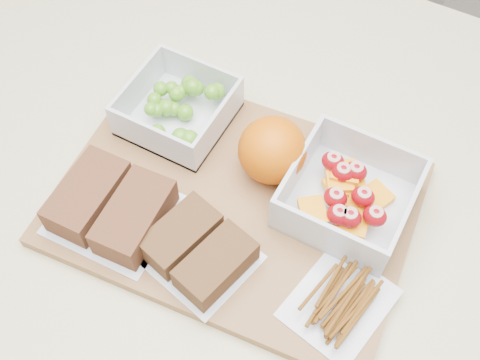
{
  "coord_description": "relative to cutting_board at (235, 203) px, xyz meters",
  "views": [
    {
      "loc": [
        0.17,
        -0.34,
        1.54
      ],
      "look_at": [
        -0.02,
        0.0,
        0.93
      ],
      "focal_mm": 45.0,
      "sensor_mm": 36.0,
      "label": 1
    }
  ],
  "objects": [
    {
      "name": "counter",
      "position": [
        0.01,
        0.02,
        -0.46
      ],
      "size": [
        1.2,
        0.9,
        0.9
      ],
      "primitive_type": "cube",
      "color": "beige",
      "rests_on": "ground"
    },
    {
      "name": "cutting_board",
      "position": [
        0.0,
        0.0,
        0.0
      ],
      "size": [
        0.44,
        0.34,
        0.02
      ],
      "primitive_type": "cube",
      "rotation": [
        0.0,
        0.0,
        0.09
      ],
      "color": "olive",
      "rests_on": "counter"
    },
    {
      "name": "grape_container",
      "position": [
        -0.12,
        0.08,
        0.03
      ],
      "size": [
        0.13,
        0.13,
        0.05
      ],
      "color": "silver",
      "rests_on": "cutting_board"
    },
    {
      "name": "fruit_container",
      "position": [
        0.12,
        0.06,
        0.03
      ],
      "size": [
        0.14,
        0.14,
        0.06
      ],
      "color": "silver",
      "rests_on": "cutting_board"
    },
    {
      "name": "orange",
      "position": [
        0.02,
        0.06,
        0.05
      ],
      "size": [
        0.08,
        0.08,
        0.08
      ],
      "primitive_type": "sphere",
      "color": "#DB5F05",
      "rests_on": "cutting_board"
    },
    {
      "name": "sandwich_bag_left",
      "position": [
        -0.12,
        -0.09,
        0.03
      ],
      "size": [
        0.14,
        0.13,
        0.04
      ],
      "color": "silver",
      "rests_on": "cutting_board"
    },
    {
      "name": "sandwich_bag_center",
      "position": [
        0.0,
        -0.09,
        0.03
      ],
      "size": [
        0.14,
        0.13,
        0.04
      ],
      "color": "silver",
      "rests_on": "cutting_board"
    },
    {
      "name": "pretzel_bag",
      "position": [
        0.16,
        -0.06,
        0.02
      ],
      "size": [
        0.12,
        0.13,
        0.03
      ],
      "color": "silver",
      "rests_on": "cutting_board"
    }
  ]
}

